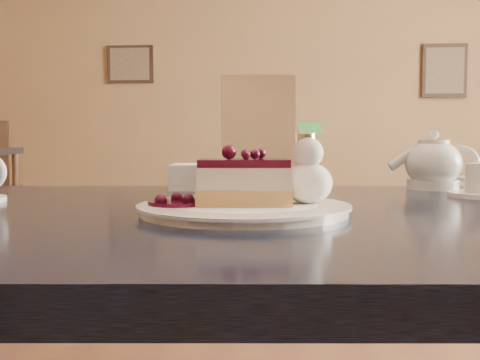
# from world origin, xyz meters

# --- Properties ---
(main_table) EXTENTS (1.28, 0.90, 0.76)m
(main_table) POSITION_xyz_m (0.05, 0.02, 0.68)
(main_table) COLOR black
(main_table) RESTS_ON ground
(dessert_plate) EXTENTS (0.28, 0.28, 0.01)m
(dessert_plate) POSITION_xyz_m (0.05, -0.03, 0.77)
(dessert_plate) COLOR white
(dessert_plate) RESTS_ON main_table
(cheesecake_slice) EXTENTS (0.13, 0.09, 0.06)m
(cheesecake_slice) POSITION_xyz_m (0.05, -0.03, 0.81)
(cheesecake_slice) COLOR tan
(cheesecake_slice) RESTS_ON dessert_plate
(whipped_cream) EXTENTS (0.07, 0.07, 0.06)m
(whipped_cream) POSITION_xyz_m (0.14, -0.01, 0.80)
(whipped_cream) COLOR white
(whipped_cream) RESTS_ON dessert_plate
(berry_sauce) EXTENTS (0.08, 0.08, 0.01)m
(berry_sauce) POSITION_xyz_m (-0.03, -0.04, 0.78)
(berry_sauce) COLOR #4B0523
(berry_sauce) RESTS_ON dessert_plate
(tea_set) EXTENTS (0.21, 0.27, 0.11)m
(tea_set) POSITION_xyz_m (0.42, 0.34, 0.81)
(tea_set) COLOR white
(tea_set) RESTS_ON main_table
(menu_card) EXTENTS (0.14, 0.04, 0.22)m
(menu_card) POSITION_xyz_m (0.06, 0.30, 0.88)
(menu_card) COLOR #F9EEA9
(menu_card) RESTS_ON main_table
(sugar_shaker) EXTENTS (0.06, 0.06, 0.11)m
(sugar_shaker) POSITION_xyz_m (0.14, 0.33, 0.82)
(sugar_shaker) COLOR white
(sugar_shaker) RESTS_ON main_table
(napkin_stack) EXTENTS (0.13, 0.13, 0.05)m
(napkin_stack) POSITION_xyz_m (-0.06, 0.35, 0.79)
(napkin_stack) COLOR white
(napkin_stack) RESTS_ON main_table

